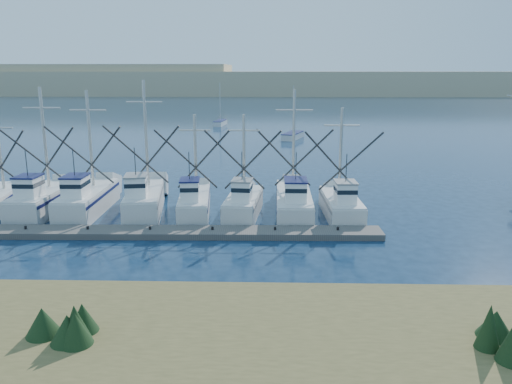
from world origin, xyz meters
TOP-DOWN VIEW (x-y plane):
  - ground at (0.00, 0.00)m, footprint 500.00×500.00m
  - shore_bank at (-8.00, -10.00)m, footprint 40.00×10.00m
  - floating_dock at (-8.98, 5.96)m, footprint 29.65×2.45m
  - dune_ridge at (0.00, 210.00)m, footprint 360.00×60.00m
  - trawler_fleet at (-9.32, 10.88)m, footprint 28.68×9.05m
  - sailboat_near at (2.23, 52.97)m, footprint 3.80×6.39m
  - sailboat_far at (-10.92, 72.26)m, footprint 2.17×6.25m

SIDE VIEW (x-z plane):
  - ground at x=0.00m, z-range 0.00..0.00m
  - floating_dock at x=-8.98m, z-range 0.00..0.39m
  - sailboat_near at x=2.23m, z-range -3.56..4.54m
  - sailboat_far at x=-10.92m, z-range -3.55..4.55m
  - shore_bank at x=-8.00m, z-range 0.00..1.60m
  - trawler_fleet at x=-9.32m, z-range -3.84..5.79m
  - dune_ridge at x=0.00m, z-range 0.00..10.00m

